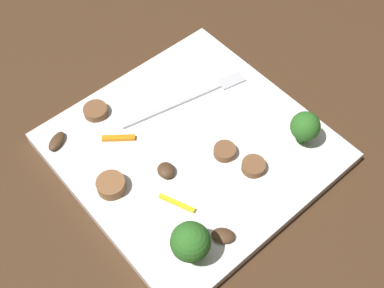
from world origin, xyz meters
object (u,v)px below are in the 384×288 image
object	(u,v)px
sausage_slice_0	(111,185)
mushroom_0	(166,170)
broccoli_floret_0	(305,127)
sausage_slice_1	(253,166)
plate	(192,148)
fork	(194,97)
pepper_strip_1	(177,203)
sausage_slice_2	(96,111)
mushroom_1	(57,141)
sausage_slice_3	(225,151)
pepper_strip_0	(119,138)
broccoli_floret_1	(191,242)
mushroom_2	(223,236)

from	to	relation	value
sausage_slice_0	mushroom_0	distance (m)	0.07
broccoli_floret_0	sausage_slice_1	xyz separation A→B (m)	(-0.07, 0.01, -0.02)
plate	fork	size ratio (longest dim) A/B	1.67
plate	pepper_strip_1	size ratio (longest dim) A/B	6.66
sausage_slice_2	mushroom_1	size ratio (longest dim) A/B	1.04
sausage_slice_0	mushroom_0	xyz separation A→B (m)	(0.06, -0.02, -0.00)
sausage_slice_0	mushroom_0	size ratio (longest dim) A/B	1.49
sausage_slice_3	mushroom_0	bearing A→B (deg)	160.02
fork	pepper_strip_0	size ratio (longest dim) A/B	4.35
fork	sausage_slice_3	world-z (taller)	sausage_slice_3
sausage_slice_0	sausage_slice_1	world-z (taller)	sausage_slice_0
sausage_slice_1	mushroom_1	distance (m)	0.24
sausage_slice_1	pepper_strip_0	xyz separation A→B (m)	(-0.10, 0.14, -0.00)
sausage_slice_0	broccoli_floret_1	bearing A→B (deg)	-81.79
sausage_slice_1	broccoli_floret_1	bearing A→B (deg)	-165.95
broccoli_floret_0	mushroom_2	xyz separation A→B (m)	(-0.16, -0.03, -0.03)
pepper_strip_0	sausage_slice_2	bearing A→B (deg)	87.75
broccoli_floret_1	mushroom_2	world-z (taller)	broccoli_floret_1
fork	mushroom_1	distance (m)	0.19
plate	mushroom_1	xyz separation A→B (m)	(-0.13, 0.11, 0.01)
mushroom_0	mushroom_1	size ratio (longest dim) A/B	0.76
broccoli_floret_1	sausage_slice_3	world-z (taller)	broccoli_floret_1
broccoli_floret_0	mushroom_0	world-z (taller)	broccoli_floret_0
broccoli_floret_1	sausage_slice_3	distance (m)	0.14
fork	broccoli_floret_0	size ratio (longest dim) A/B	3.71
mushroom_1	mushroom_0	bearing A→B (deg)	-58.31
sausage_slice_2	pepper_strip_0	xyz separation A→B (m)	(-0.00, -0.05, -0.00)
mushroom_0	sausage_slice_2	bearing A→B (deg)	95.28
sausage_slice_2	pepper_strip_1	distance (m)	0.17
sausage_slice_2	sausage_slice_3	size ratio (longest dim) A/B	1.14
broccoli_floret_0	mushroom_1	world-z (taller)	broccoli_floret_0
sausage_slice_0	mushroom_1	xyz separation A→B (m)	(-0.01, 0.10, -0.00)
plate	sausage_slice_3	xyz separation A→B (m)	(0.02, -0.04, 0.01)
mushroom_2	broccoli_floret_0	bearing A→B (deg)	10.78
broccoli_floret_1	mushroom_0	size ratio (longest dim) A/B	2.33
mushroom_2	sausage_slice_0	bearing A→B (deg)	113.48
mushroom_2	sausage_slice_2	bearing A→B (deg)	91.66
sausage_slice_0	sausage_slice_3	size ratio (longest dim) A/B	1.23
sausage_slice_0	sausage_slice_1	size ratio (longest dim) A/B	1.18
broccoli_floret_0	sausage_slice_0	bearing A→B (deg)	155.61
fork	broccoli_floret_0	xyz separation A→B (m)	(0.05, -0.14, 0.03)
sausage_slice_3	mushroom_1	size ratio (longest dim) A/B	0.91
sausage_slice_3	mushroom_1	bearing A→B (deg)	134.72
mushroom_2	pepper_strip_1	distance (m)	0.07
sausage_slice_1	mushroom_0	world-z (taller)	same
pepper_strip_0	pepper_strip_1	world-z (taller)	same
sausage_slice_3	mushroom_1	xyz separation A→B (m)	(-0.15, 0.15, -0.00)
sausage_slice_2	mushroom_2	bearing A→B (deg)	-88.34
fork	pepper_strip_0	bearing A→B (deg)	-173.36
fork	sausage_slice_2	world-z (taller)	sausage_slice_2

